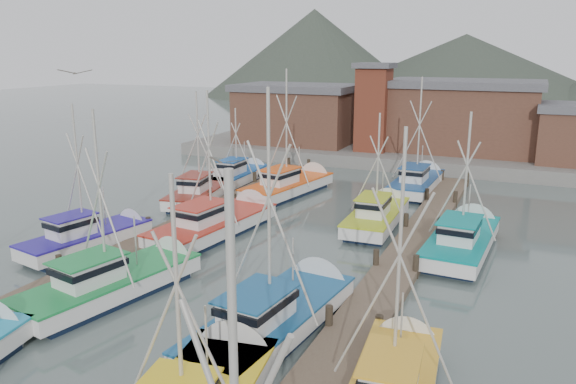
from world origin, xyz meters
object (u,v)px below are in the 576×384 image
at_px(boat_4, 120,280).
at_px(boat_12, 292,185).
at_px(boat_8, 219,222).
at_px(lookout_tower, 373,107).

distance_m(boat_4, boat_12, 20.44).
distance_m(boat_4, boat_8, 9.56).
xyz_separation_m(lookout_tower, boat_4, (-2.02, -35.29, -4.87)).
height_order(boat_4, boat_12, boat_12).
relative_size(boat_4, boat_12, 0.92).
height_order(boat_8, boat_12, boat_12).
bearing_deg(boat_8, boat_12, 96.19).
height_order(boat_4, boat_8, boat_8).
distance_m(boat_8, boat_12, 10.89).
bearing_deg(boat_4, boat_12, 102.39).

